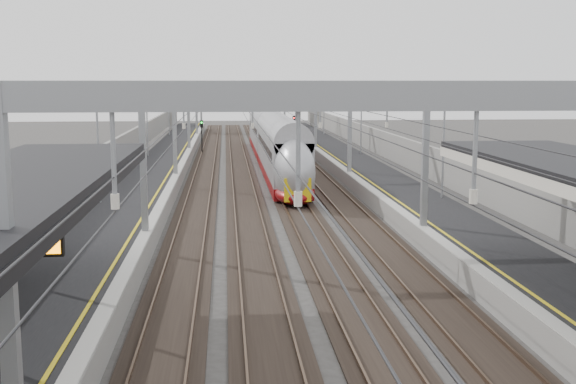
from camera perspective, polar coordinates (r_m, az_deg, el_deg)
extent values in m
cube|color=black|center=(55.50, -10.40, 1.29)|extent=(4.00, 120.00, 1.00)
cube|color=black|center=(56.27, 6.04, 1.48)|extent=(4.00, 120.00, 1.00)
cube|color=black|center=(55.34, -6.78, 0.87)|extent=(2.40, 140.00, 0.08)
cube|color=brown|center=(55.35, -7.53, 0.95)|extent=(0.07, 140.00, 0.14)
cube|color=brown|center=(55.31, -6.04, 0.97)|extent=(0.07, 140.00, 0.14)
cube|color=black|center=(55.32, -3.67, 0.91)|extent=(2.40, 140.00, 0.08)
cube|color=brown|center=(55.30, -4.42, 0.99)|extent=(0.07, 140.00, 0.14)
cube|color=brown|center=(55.33, -2.93, 1.01)|extent=(0.07, 140.00, 0.14)
cube|color=black|center=(55.47, -0.57, 0.95)|extent=(2.40, 140.00, 0.08)
cube|color=brown|center=(55.41, -1.32, 1.03)|extent=(0.07, 140.00, 0.14)
cube|color=brown|center=(55.51, 0.17, 1.05)|extent=(0.07, 140.00, 0.14)
cube|color=black|center=(55.77, 2.50, 0.98)|extent=(2.40, 140.00, 0.08)
cube|color=brown|center=(55.67, 1.77, 1.07)|extent=(0.07, 140.00, 0.14)
cube|color=brown|center=(55.86, 3.23, 1.08)|extent=(0.07, 140.00, 0.14)
cube|color=gray|center=(12.76, -21.35, -6.80)|extent=(0.28, 0.28, 6.60)
cube|color=gray|center=(12.10, 7.97, 7.53)|extent=(13.00, 0.25, 0.50)
cube|color=gray|center=(32.16, -11.38, 2.72)|extent=(0.28, 0.28, 6.60)
cube|color=gray|center=(33.20, 10.80, 2.93)|extent=(0.28, 0.28, 6.60)
cube|color=gray|center=(31.91, -0.12, 8.34)|extent=(13.00, 0.25, 0.50)
cube|color=gray|center=(52.02, -8.96, 5.04)|extent=(0.28, 0.28, 6.60)
cube|color=gray|center=(52.67, 4.90, 5.16)|extent=(0.28, 0.28, 6.60)
cube|color=gray|center=(51.86, -2.00, 8.50)|extent=(13.00, 0.25, 0.50)
cube|color=gray|center=(71.96, -7.87, 6.07)|extent=(0.28, 0.28, 6.60)
cube|color=gray|center=(72.43, 2.19, 6.16)|extent=(0.28, 0.28, 6.60)
cube|color=gray|center=(71.84, -2.84, 8.57)|extent=(13.00, 0.25, 0.50)
cube|color=gray|center=(91.92, -7.25, 6.65)|extent=(0.28, 0.28, 6.60)
cube|color=gray|center=(92.29, 0.64, 6.73)|extent=(0.28, 0.28, 6.60)
cube|color=gray|center=(91.83, -3.31, 8.61)|extent=(13.00, 0.25, 0.50)
cube|color=gray|center=(109.90, -6.88, 7.00)|extent=(0.28, 0.28, 6.60)
cube|color=gray|center=(110.21, -0.27, 7.06)|extent=(0.28, 0.28, 6.60)
cube|color=gray|center=(109.82, -3.59, 8.63)|extent=(13.00, 0.25, 0.50)
cylinder|color=#262628|center=(59.85, -6.73, 6.71)|extent=(0.03, 140.00, 0.03)
cylinder|color=#262628|center=(59.84, -3.84, 6.75)|extent=(0.03, 140.00, 0.03)
cylinder|color=#262628|center=(59.97, -0.95, 6.77)|extent=(0.03, 140.00, 0.03)
cylinder|color=#262628|center=(60.26, 1.92, 6.78)|extent=(0.03, 140.00, 0.03)
cylinder|color=black|center=(25.22, -21.01, -2.31)|extent=(0.20, 0.20, 4.00)
cube|color=black|center=(14.65, -20.35, -3.78)|extent=(1.60, 0.15, 0.55)
cube|color=orange|center=(14.58, -20.44, -3.84)|extent=(1.50, 0.02, 0.42)
cube|color=gray|center=(109.83, -3.58, 8.03)|extent=(22.00, 2.20, 1.40)
cube|color=gray|center=(110.16, -9.07, 6.33)|extent=(1.00, 2.20, 6.20)
cube|color=gray|center=(110.67, 1.91, 6.44)|extent=(1.00, 2.20, 6.20)
cube|color=gray|center=(55.77, -13.71, 2.36)|extent=(0.30, 120.00, 3.20)
cube|color=gray|center=(56.84, 9.23, 2.61)|extent=(0.30, 120.00, 3.20)
cube|color=maroon|center=(55.38, -0.57, 1.50)|extent=(2.54, 21.67, 0.75)
cube|color=#929297|center=(55.18, -0.58, 3.34)|extent=(2.54, 21.67, 2.83)
cube|color=black|center=(47.93, 0.12, -0.01)|extent=(1.88, 2.26, 0.47)
cube|color=maroon|center=(77.25, -1.83, 3.56)|extent=(2.54, 21.67, 0.75)
cube|color=#929297|center=(77.11, -1.83, 4.88)|extent=(2.54, 21.67, 2.83)
cube|color=black|center=(69.75, -1.48, 2.74)|extent=(1.88, 2.26, 0.47)
ellipsoid|color=#929297|center=(44.29, 0.51, 1.63)|extent=(2.54, 4.90, 3.96)
cube|color=#DDB50B|center=(42.41, 0.77, 0.15)|extent=(1.60, 0.12, 1.41)
cube|color=black|center=(42.64, 0.72, 2.12)|extent=(1.51, 0.55, 0.89)
cylinder|color=black|center=(77.04, -6.82, 4.18)|extent=(0.12, 0.12, 3.00)
cube|color=black|center=(76.93, -6.84, 5.36)|extent=(0.32, 0.22, 0.75)
sphere|color=#0CE526|center=(76.79, -6.85, 5.47)|extent=(0.16, 0.16, 0.16)
cylinder|color=black|center=(82.39, -0.84, 4.53)|extent=(0.12, 0.12, 3.00)
cube|color=black|center=(82.28, -0.85, 5.64)|extent=(0.32, 0.22, 0.75)
sphere|color=red|center=(82.14, -0.84, 5.74)|extent=(0.16, 0.16, 0.16)
cylinder|color=black|center=(85.94, 0.46, 4.71)|extent=(0.12, 0.12, 3.00)
cube|color=black|center=(85.84, 0.46, 5.78)|extent=(0.32, 0.22, 0.75)
sphere|color=red|center=(85.71, 0.47, 5.87)|extent=(0.16, 0.16, 0.16)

